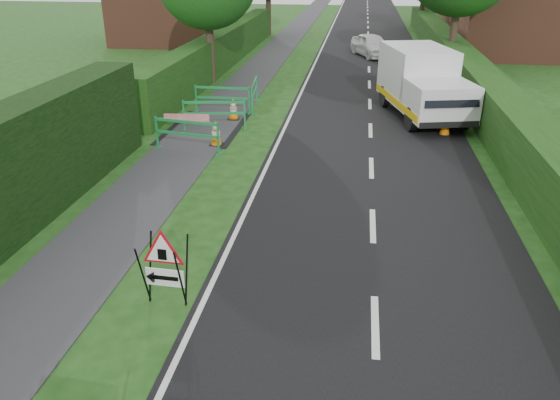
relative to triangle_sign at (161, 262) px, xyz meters
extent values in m
plane|color=#1A4012|center=(0.97, -1.11, -0.82)|extent=(120.00, 120.00, 0.00)
cube|color=black|center=(3.47, 33.89, -0.81)|extent=(6.00, 90.00, 0.02)
cube|color=#2D2D30|center=(-2.03, 33.89, -0.81)|extent=(2.00, 90.00, 0.02)
cube|color=#14380F|center=(-4.03, 20.89, -0.82)|extent=(1.00, 24.00, 1.80)
cube|color=#14380F|center=(7.47, 14.89, -0.82)|extent=(1.20, 50.00, 1.50)
cube|color=brown|center=(11.97, 26.89, 1.93)|extent=(7.00, 7.00, 5.50)
cylinder|color=#2D2116|center=(-3.63, 16.89, 0.49)|extent=(0.36, 0.36, 2.62)
cylinder|color=#2D2116|center=(7.37, 20.89, 0.67)|extent=(0.36, 0.36, 2.97)
cylinder|color=#2D2116|center=(-3.63, 32.89, 0.58)|extent=(0.36, 0.36, 2.80)
cylinder|color=#2D2116|center=(7.37, 36.89, 0.41)|extent=(0.36, 0.36, 2.45)
cylinder|color=black|center=(-0.28, -0.12, -0.21)|extent=(0.04, 0.36, 1.18)
cylinder|color=black|center=(-0.27, 0.18, -0.21)|extent=(0.04, 0.36, 1.18)
cylinder|color=black|center=(0.35, -0.14, -0.21)|extent=(0.04, 0.36, 1.18)
cylinder|color=black|center=(0.36, 0.15, -0.21)|extent=(0.04, 0.36, 1.18)
cube|color=white|center=(0.04, 0.00, -0.29)|extent=(0.66, 0.05, 0.32)
cube|color=black|center=(0.04, -0.02, -0.29)|extent=(0.46, 0.03, 0.07)
cone|color=black|center=(-0.22, -0.01, -0.29)|extent=(0.16, 0.20, 0.19)
cube|color=black|center=(0.04, -0.03, 0.15)|extent=(0.15, 0.02, 0.19)
cube|color=silver|center=(5.04, 13.17, 0.55)|extent=(2.69, 3.58, 1.91)
cube|color=silver|center=(5.62, 10.82, 0.18)|extent=(2.42, 2.48, 1.17)
cube|color=black|center=(5.86, 9.86, 0.47)|extent=(1.75, 0.64, 0.54)
cube|color=yellow|center=(4.29, 12.03, -0.20)|extent=(1.19, 4.76, 0.24)
cube|color=yellow|center=(6.23, 12.51, -0.20)|extent=(1.19, 4.76, 0.24)
cube|color=black|center=(5.86, 9.87, -0.34)|extent=(1.91, 0.58, 0.20)
cylinder|color=black|center=(4.77, 10.56, -0.42)|extent=(0.42, 0.83, 0.79)
cylinder|color=black|center=(6.50, 10.99, -0.42)|extent=(0.42, 0.83, 0.79)
cylinder|color=black|center=(4.00, 13.66, -0.42)|extent=(0.42, 0.83, 0.79)
cylinder|color=black|center=(5.73, 14.09, -0.42)|extent=(0.42, 0.83, 0.79)
cube|color=black|center=(5.83, 10.28, -0.80)|extent=(0.38, 0.38, 0.04)
cone|color=orange|center=(5.83, 10.28, -0.40)|extent=(0.32, 0.32, 0.75)
cylinder|color=white|center=(5.83, 10.28, -0.44)|extent=(0.25, 0.25, 0.14)
cylinder|color=white|center=(5.83, 10.28, -0.25)|extent=(0.17, 0.17, 0.10)
cube|color=black|center=(6.14, 11.92, -0.80)|extent=(0.38, 0.38, 0.04)
cone|color=orange|center=(6.14, 11.92, -0.40)|extent=(0.32, 0.32, 0.75)
cylinder|color=white|center=(6.14, 11.92, -0.44)|extent=(0.25, 0.25, 0.14)
cylinder|color=white|center=(6.14, 11.92, -0.25)|extent=(0.17, 0.17, 0.10)
cube|color=black|center=(6.27, 14.82, -0.80)|extent=(0.38, 0.38, 0.04)
cone|color=orange|center=(6.27, 14.82, -0.40)|extent=(0.32, 0.32, 0.75)
cylinder|color=white|center=(6.27, 14.82, -0.44)|extent=(0.25, 0.25, 0.14)
cylinder|color=white|center=(6.27, 14.82, -0.25)|extent=(0.17, 0.17, 0.10)
cube|color=black|center=(-1.22, 8.21, -0.80)|extent=(0.38, 0.38, 0.04)
cone|color=orange|center=(-1.22, 8.21, -0.40)|extent=(0.32, 0.32, 0.75)
cylinder|color=white|center=(-1.22, 8.21, -0.44)|extent=(0.25, 0.25, 0.14)
cylinder|color=white|center=(-1.22, 8.21, -0.25)|extent=(0.17, 0.17, 0.10)
cube|color=black|center=(-1.31, 11.05, -0.80)|extent=(0.38, 0.38, 0.04)
cone|color=orange|center=(-1.31, 11.05, -0.40)|extent=(0.32, 0.32, 0.75)
cylinder|color=white|center=(-1.31, 11.05, -0.44)|extent=(0.25, 0.25, 0.14)
cylinder|color=white|center=(-1.31, 11.05, -0.25)|extent=(0.17, 0.17, 0.10)
cube|color=#167D3B|center=(-2.87, 7.67, -0.32)|extent=(0.06, 0.06, 1.00)
cube|color=#167D3B|center=(-0.91, 7.30, -0.32)|extent=(0.06, 0.06, 1.00)
cube|color=#167D3B|center=(-1.89, 7.48, 0.10)|extent=(1.98, 0.42, 0.08)
cube|color=#167D3B|center=(-1.89, 7.48, -0.27)|extent=(1.98, 0.42, 0.08)
cube|color=#167D3B|center=(-2.87, 7.67, -0.80)|extent=(0.12, 0.36, 0.04)
cube|color=#167D3B|center=(-0.91, 7.30, -0.80)|extent=(0.12, 0.36, 0.04)
cube|color=#167D3B|center=(-2.65, 9.63, -0.32)|extent=(0.06, 0.06, 1.00)
cube|color=#167D3B|center=(-0.68, 9.98, -0.32)|extent=(0.06, 0.06, 1.00)
cube|color=#167D3B|center=(-1.67, 9.81, 0.10)|extent=(1.98, 0.39, 0.08)
cube|color=#167D3B|center=(-1.67, 9.81, -0.27)|extent=(1.98, 0.39, 0.08)
cube|color=#167D3B|center=(-2.65, 9.63, -0.80)|extent=(0.12, 0.36, 0.04)
cube|color=#167D3B|center=(-0.68, 9.98, -0.80)|extent=(0.12, 0.36, 0.04)
cube|color=#167D3B|center=(-2.90, 11.91, -0.32)|extent=(0.05, 0.05, 1.00)
cube|color=#167D3B|center=(-0.90, 11.89, -0.32)|extent=(0.05, 0.05, 1.00)
cube|color=#167D3B|center=(-1.90, 11.90, 0.10)|extent=(2.00, 0.07, 0.08)
cube|color=#167D3B|center=(-1.90, 11.90, -0.27)|extent=(2.00, 0.07, 0.08)
cube|color=#167D3B|center=(-2.90, 11.91, -0.80)|extent=(0.06, 0.35, 0.04)
cube|color=#167D3B|center=(-0.90, 11.89, -0.80)|extent=(0.06, 0.35, 0.04)
cube|color=#167D3B|center=(-0.80, 11.89, -0.32)|extent=(0.05, 0.05, 1.00)
cube|color=#167D3B|center=(-1.00, 13.88, -0.32)|extent=(0.05, 0.05, 1.00)
cube|color=#167D3B|center=(-0.90, 12.89, 0.10)|extent=(0.25, 2.00, 0.08)
cube|color=#167D3B|center=(-0.90, 12.89, -0.27)|extent=(0.25, 2.00, 0.08)
cube|color=#167D3B|center=(-0.80, 11.89, -0.80)|extent=(0.35, 0.09, 0.04)
cube|color=#167D3B|center=(-1.00, 13.88, -0.80)|extent=(0.35, 0.09, 0.04)
cube|color=red|center=(-2.53, 9.52, -0.82)|extent=(1.50, 0.17, 0.25)
imported|color=silver|center=(3.60, 24.91, -0.19)|extent=(2.72, 3.94, 1.25)
camera|label=1|loc=(2.98, -7.25, 4.54)|focal=35.00mm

